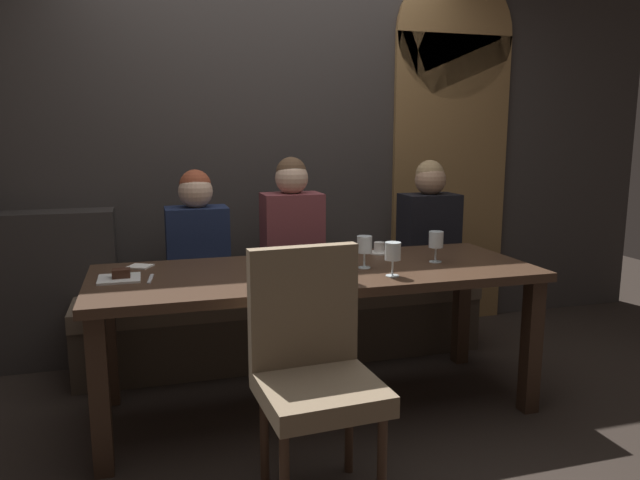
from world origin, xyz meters
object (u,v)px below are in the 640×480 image
wine_glass_far_left (436,241)px  fork_on_table (151,279)px  dessert_plate (120,277)px  diner_bearded (292,228)px  banquette_bench (286,324)px  diner_far_end (429,224)px  wine_glass_near_left (393,253)px  wine_glass_far_right (346,257)px  wine_glass_end_left (365,246)px  espresso_cup (379,249)px  chair_near_side (313,359)px  dining_table (317,286)px  diner_redhead (197,237)px

wine_glass_far_left → fork_on_table: 1.45m
dessert_plate → diner_bearded: bearing=33.8°
banquette_bench → dessert_plate: dessert_plate is taller
banquette_bench → diner_far_end: (0.96, -0.01, 0.60)m
wine_glass_far_left → wine_glass_near_left: 0.41m
wine_glass_near_left → fork_on_table: 1.14m
diner_far_end → fork_on_table: diner_far_end is taller
diner_bearded → diner_far_end: (0.92, -0.01, -0.01)m
banquette_bench → wine_glass_far_right: size_ratio=15.24×
banquette_bench → wine_glass_end_left: wine_glass_end_left is taller
banquette_bench → espresso_cup: size_ratio=20.83×
banquette_bench → wine_glass_far_left: wine_glass_far_left is taller
banquette_bench → fork_on_table: size_ratio=14.71×
chair_near_side → wine_glass_near_left: bearing=41.7°
wine_glass_end_left → fork_on_table: 1.05m
espresso_cup → fork_on_table: bearing=-168.0°
dining_table → diner_redhead: (-0.53, 0.73, 0.15)m
banquette_bench → wine_glass_far_left: 1.15m
diner_redhead → chair_near_side: bearing=-78.2°
diner_bearded → espresso_cup: bearing=-46.9°
fork_on_table → dining_table: bearing=5.6°
diner_bearded → fork_on_table: size_ratio=4.82×
wine_glass_near_left → dessert_plate: size_ratio=0.86×
diner_redhead → fork_on_table: 0.77m
dining_table → diner_far_end: 1.20m
dessert_plate → diner_far_end: bearing=18.7°
dining_table → banquette_bench: size_ratio=0.88×
diner_redhead → wine_glass_far_left: bearing=-32.8°
chair_near_side → diner_far_end: bearing=50.0°
espresso_cup → dessert_plate: size_ratio=0.63×
dining_table → diner_redhead: diner_redhead is taller
dining_table → espresso_cup: (0.45, 0.27, 0.11)m
wine_glass_far_right → dessert_plate: bearing=160.9°
diner_redhead → diner_bearded: (0.57, -0.02, 0.03)m
chair_near_side → wine_glass_end_left: size_ratio=5.98×
wine_glass_far_right → wine_glass_end_left: size_ratio=1.00×
diner_redhead → wine_glass_near_left: 1.28m
wine_glass_end_left → fork_on_table: wine_glass_end_left is taller
dining_table → espresso_cup: 0.54m
diner_bearded → wine_glass_far_right: diner_bearded is taller
diner_far_end → wine_glass_end_left: bearing=-134.5°
banquette_bench → wine_glass_far_left: (0.64, -0.73, 0.62)m
wine_glass_far_right → wine_glass_far_left: (0.59, 0.27, -0.00)m
wine_glass_end_left → dessert_plate: wine_glass_end_left is taller
wine_glass_far_left → wine_glass_near_left: bearing=-146.5°
wine_glass_near_left → espresso_cup: wine_glass_near_left is taller
chair_near_side → wine_glass_end_left: (0.46, 0.67, 0.29)m
dining_table → wine_glass_near_left: wine_glass_near_left is taller
wine_glass_far_right → wine_glass_end_left: 0.31m
diner_redhead → dessert_plate: size_ratio=3.96×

